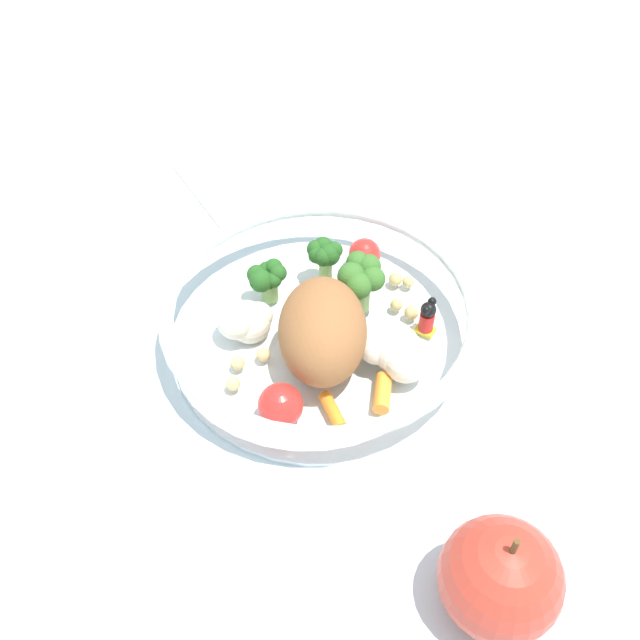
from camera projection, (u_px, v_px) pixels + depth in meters
The scene contains 4 objects.
ground_plane at pixel (297, 330), 0.58m from camera, with size 2.40×2.40×0.00m, color silver.
food_container at pixel (325, 321), 0.55m from camera, with size 0.25×0.25×0.08m.
loose_apple at pixel (494, 582), 0.40m from camera, with size 0.07×0.07×0.08m.
folded_napkin at pixel (253, 176), 0.72m from camera, with size 0.13×0.13×0.01m, color silver.
Camera 1 is at (-0.35, 0.17, 0.43)m, focal length 39.43 mm.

